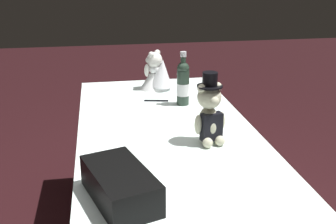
# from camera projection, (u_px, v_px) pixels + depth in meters

# --- Properties ---
(reception_table) EXTENTS (1.82, 0.83, 0.73)m
(reception_table) POSITION_uv_depth(u_px,v_px,m) (168.00, 199.00, 2.06)
(reception_table) COLOR white
(reception_table) RESTS_ON ground_plane
(teddy_bear_groom) EXTENTS (0.14, 0.14, 0.32)m
(teddy_bear_groom) POSITION_uv_depth(u_px,v_px,m) (210.00, 113.00, 1.78)
(teddy_bear_groom) COLOR beige
(teddy_bear_groom) RESTS_ON reception_table
(teddy_bear_bride) EXTENTS (0.23, 0.24, 0.24)m
(teddy_bear_bride) POSITION_uv_depth(u_px,v_px,m) (157.00, 73.00, 2.55)
(teddy_bear_bride) COLOR white
(teddy_bear_bride) RESTS_ON reception_table
(champagne_bottle) EXTENTS (0.07, 0.07, 0.30)m
(champagne_bottle) POSITION_uv_depth(u_px,v_px,m) (183.00, 83.00, 2.27)
(champagne_bottle) COLOR #26372B
(champagne_bottle) RESTS_ON reception_table
(signing_pen) EXTENTS (0.04, 0.14, 0.01)m
(signing_pen) POSITION_uv_depth(u_px,v_px,m) (155.00, 101.00, 2.36)
(signing_pen) COLOR black
(signing_pen) RESTS_ON reception_table
(gift_case_black) EXTENTS (0.37, 0.26, 0.11)m
(gift_case_black) POSITION_uv_depth(u_px,v_px,m) (120.00, 185.00, 1.37)
(gift_case_black) COLOR black
(gift_case_black) RESTS_ON reception_table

